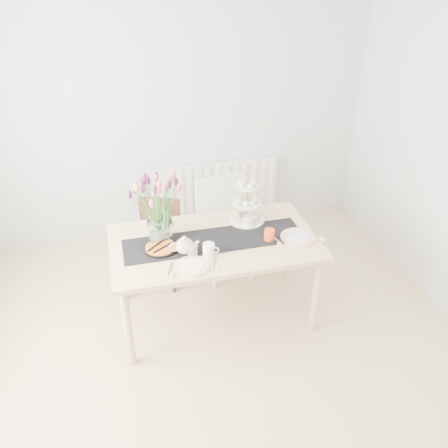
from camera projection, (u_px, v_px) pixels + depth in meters
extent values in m
plane|color=tan|center=(229.00, 386.00, 3.41)|extent=(4.50, 4.50, 0.00)
plane|color=silver|center=(171.00, 114.00, 4.61)|extent=(4.00, 0.00, 4.00)
cube|color=white|center=(222.00, 189.00, 5.10)|extent=(1.20, 0.08, 0.60)
cube|color=tan|center=(214.00, 243.00, 3.69)|extent=(1.60, 0.90, 0.04)
cylinder|color=tan|center=(128.00, 328.00, 3.41)|extent=(0.06, 0.06, 0.71)
cylinder|color=tan|center=(316.00, 296.00, 3.72)|extent=(0.06, 0.06, 0.71)
cylinder|color=tan|center=(121.00, 267.00, 4.04)|extent=(0.06, 0.06, 0.71)
cylinder|color=tan|center=(282.00, 244.00, 4.35)|extent=(0.06, 0.06, 0.71)
cube|color=#391E14|center=(157.00, 244.00, 4.30)|extent=(0.49, 0.49, 0.04)
cube|color=#391E14|center=(160.00, 216.00, 4.34)|extent=(0.37, 0.18, 0.36)
cylinder|color=#391E14|center=(134.00, 272.00, 4.27)|extent=(0.04, 0.04, 0.36)
cylinder|color=#391E14|center=(173.00, 275.00, 4.23)|extent=(0.04, 0.04, 0.36)
cylinder|color=#391E14|center=(145.00, 250.00, 4.57)|extent=(0.04, 0.04, 0.36)
cylinder|color=#391E14|center=(182.00, 253.00, 4.53)|extent=(0.04, 0.04, 0.36)
cube|color=silver|center=(227.00, 231.00, 4.33)|extent=(0.49, 0.49, 0.04)
cube|color=silver|center=(220.00, 197.00, 4.38)|extent=(0.46, 0.08, 0.44)
cylinder|color=silver|center=(215.00, 267.00, 4.26)|extent=(0.04, 0.04, 0.45)
cylinder|color=silver|center=(252.00, 259.00, 4.36)|extent=(0.04, 0.04, 0.45)
cylinder|color=silver|center=(203.00, 246.00, 4.56)|extent=(0.04, 0.04, 0.45)
cylinder|color=silver|center=(238.00, 239.00, 4.66)|extent=(0.04, 0.04, 0.45)
cube|color=black|center=(214.00, 240.00, 3.68)|extent=(1.40, 0.35, 0.01)
cube|color=silver|center=(159.00, 229.00, 3.66)|extent=(0.17, 0.17, 0.17)
cylinder|color=gold|center=(247.00, 197.00, 3.82)|extent=(0.01, 0.01, 0.44)
cylinder|color=white|center=(246.00, 219.00, 3.93)|extent=(0.30, 0.30, 0.01)
cylinder|color=white|center=(247.00, 203.00, 3.85)|extent=(0.24, 0.24, 0.01)
cylinder|color=white|center=(247.00, 186.00, 3.77)|extent=(0.19, 0.19, 0.01)
cylinder|color=silver|center=(250.00, 221.00, 3.84)|extent=(0.11, 0.11, 0.09)
cylinder|color=black|center=(161.00, 249.00, 3.56)|extent=(0.26, 0.26, 0.02)
cylinder|color=orange|center=(161.00, 247.00, 3.56)|extent=(0.23, 0.23, 0.01)
cylinder|color=gray|center=(193.00, 250.00, 3.48)|extent=(0.11, 0.11, 0.09)
cylinder|color=white|center=(209.00, 250.00, 3.48)|extent=(0.11, 0.11, 0.10)
cylinder|color=#E94719|center=(269.00, 235.00, 3.66)|extent=(0.11, 0.11, 0.10)
cylinder|color=white|center=(192.00, 266.00, 3.38)|extent=(0.31, 0.31, 0.01)
cylinder|color=white|center=(298.00, 237.00, 3.71)|extent=(0.34, 0.34, 0.01)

